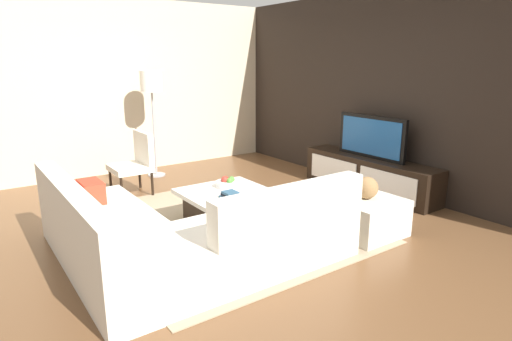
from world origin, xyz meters
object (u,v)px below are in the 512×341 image
Objects in this scene: ottoman at (365,216)px; decorative_ball at (367,188)px; media_console at (369,175)px; coffee_table at (228,207)px; accent_chair_near at (136,159)px; floor_lamp at (151,87)px; fruit_bowl at (227,183)px; television at (371,137)px; book_stack at (230,195)px; sectional_couch at (176,236)px.

decorative_ball is at bearing 0.00° from ottoman.
media_console is 1.60m from ottoman.
accent_chair_near reaches higher than coffee_table.
floor_lamp is 2.52m from fruit_bowl.
floor_lamp is (-2.49, 0.16, 1.22)m from coffee_table.
decorative_ball is (1.01, -1.24, -0.28)m from television.
accent_chair_near is at bearing -38.17° from floor_lamp.
coffee_table is at bearing -136.46° from ottoman.
coffee_table is 2.78m from floor_lamp.
ottoman is at bearing 35.45° from accent_chair_near.
ottoman is (3.60, 0.90, -1.22)m from floor_lamp.
decorative_ball is 1.47m from book_stack.
ottoman is 3.40× the size of book_stack.
decorative_ball is (0.50, 1.99, 0.24)m from sectional_couch.
media_console is 2.30m from coffee_table.
decorative_ball is at bearing -50.92° from media_console.
decorative_ball is (1.29, 0.95, 0.09)m from fruit_bowl.
fruit_bowl is (-0.79, 1.04, 0.15)m from sectional_couch.
accent_chair_near is 0.52× the size of floor_lamp.
television is at bearing 87.51° from coffee_table.
sectional_couch is at bearing -81.09° from television.
television is 2.24m from fruit_bowl.
floor_lamp is at bearing 149.79° from accent_chair_near.
coffee_table is 1.53m from ottoman.
media_console is 8.88× the size of decorative_ball.
sectional_couch is 2.05m from ottoman.
floor_lamp reaches higher than television.
ottoman is at bearing -50.93° from television.
book_stack is at bearing -28.70° from fruit_bowl.
accent_chair_near is at bearing -152.50° from ottoman.
ottoman is 0.32m from decorative_ball.
decorative_ball reaches higher than ottoman.
book_stack is at bearing 115.28° from sectional_couch.
television is (0.00, 0.00, 0.55)m from media_console.
sectional_couch is 3.44× the size of ottoman.
accent_chair_near is at bearing -124.03° from media_console.
television is at bearing 82.74° from fruit_bowl.
floor_lamp is at bearing -140.45° from media_console.
floor_lamp reaches higher than media_console.
sectional_couch is (0.51, -3.23, 0.03)m from media_console.
media_console is 1.62m from decorative_ball.
ottoman is (2.85, 1.48, -0.29)m from accent_chair_near.
accent_chair_near is at bearing 167.84° from sectional_couch.
media_console is at bearing 87.51° from coffee_table.
floor_lamp is at bearing 174.16° from book_stack.
television is 4.73× the size of decorative_ball.
sectional_couch is 10.06× the size of decorative_ball.
coffee_table is at bearing 151.66° from book_stack.
media_console is 0.55m from television.
sectional_couch is at bearing -104.16° from ottoman.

